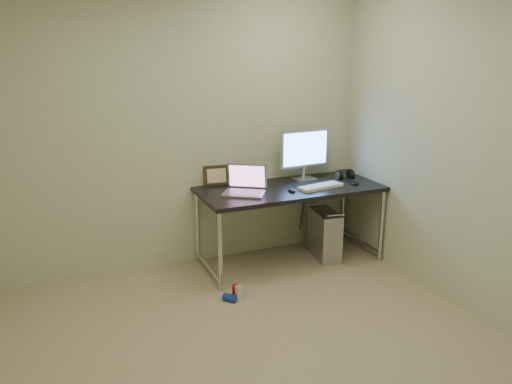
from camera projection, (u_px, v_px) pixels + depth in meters
The scene contains 18 objects.
floor at pixel (262, 359), 3.33m from camera, with size 3.50×3.50×0.00m, color tan.
wall_back at pixel (186, 134), 4.54m from camera, with size 3.50×0.02×2.50m, color beige.
wall_right at pixel (481, 155), 3.65m from camera, with size 0.02×3.50×2.50m, color beige.
desk at pixel (290, 195), 4.70m from camera, with size 1.72×0.75×0.75m.
tower_computer at pixel (324, 234), 4.93m from camera, with size 0.27×0.48×0.50m.
cable_a at pixel (303, 209), 5.18m from camera, with size 0.01×0.01×0.70m, color black.
cable_b at pixel (311, 210), 5.21m from camera, with size 0.01×0.01×0.72m, color black.
can_red at pixel (236, 292), 4.14m from camera, with size 0.06×0.06×0.11m, color red.
can_white at pixel (239, 293), 4.10m from camera, with size 0.07×0.07×0.12m, color silver.
can_blue at pixel (230, 298), 4.09m from camera, with size 0.06×0.06×0.11m, color #1334AA.
laptop at pixel (245, 187), 4.48m from camera, with size 0.46×0.44×0.25m.
monitor at pixel (305, 151), 4.88m from camera, with size 0.53×0.17×0.49m.
keyboard at pixel (321, 186), 4.65m from camera, with size 0.44×0.14×0.03m, color white.
mouse_right at pixel (355, 183), 4.77m from camera, with size 0.07×0.11×0.04m, color black.
mouse_left at pixel (292, 190), 4.52m from camera, with size 0.06×0.10×0.03m, color black.
headphones at pixel (345, 175), 5.00m from camera, with size 0.18×0.11×0.12m.
picture_frame at pixel (216, 175), 4.72m from camera, with size 0.24×0.03×0.19m, color #2D2314.
webcam at pixel (235, 176), 4.76m from camera, with size 0.04×0.03×0.11m.
Camera 1 is at (-1.17, -2.65, 1.99)m, focal length 35.00 mm.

